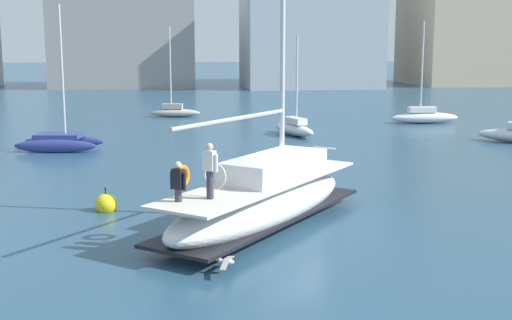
% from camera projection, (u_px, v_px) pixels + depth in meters
% --- Properties ---
extents(ground_plane, '(400.00, 400.00, 0.00)m').
position_uv_depth(ground_plane, '(286.00, 215.00, 22.52)').
color(ground_plane, '#284C66').
extents(main_sailboat, '(7.79, 9.05, 14.26)m').
position_uv_depth(main_sailboat, '(264.00, 198.00, 20.99)').
color(main_sailboat, silver).
rests_on(main_sailboat, ground).
extents(moored_sloop_near, '(2.55, 4.78, 6.27)m').
position_uv_depth(moored_sloop_near, '(294.00, 127.00, 42.10)').
color(moored_sloop_near, silver).
rests_on(moored_sloop_near, ground).
extents(moored_catamaran, '(4.12, 1.59, 7.13)m').
position_uv_depth(moored_catamaran, '(175.00, 111.00, 52.84)').
color(moored_catamaran, '#B7B2A8').
rests_on(moored_catamaran, ground).
extents(moored_cutter_left, '(4.64, 2.65, 7.84)m').
position_uv_depth(moored_cutter_left, '(60.00, 140.00, 36.13)').
color(moored_cutter_left, navy).
rests_on(moored_cutter_left, ground).
extents(moored_cutter_right, '(5.02, 1.19, 7.39)m').
position_uv_depth(moored_cutter_right, '(425.00, 116.00, 48.55)').
color(moored_cutter_right, white).
rests_on(moored_cutter_right, ground).
extents(seagull, '(0.50, 1.09, 0.17)m').
position_uv_depth(seagull, '(227.00, 261.00, 16.66)').
color(seagull, silver).
rests_on(seagull, ground).
extents(mooring_buoy, '(0.77, 0.77, 0.99)m').
position_uv_depth(mooring_buoy, '(106.00, 204.00, 23.02)').
color(mooring_buoy, yellow).
rests_on(mooring_buoy, ground).
extents(waterfront_buildings, '(86.97, 19.42, 26.55)m').
position_uv_depth(waterfront_buildings, '(253.00, 11.00, 90.92)').
color(waterfront_buildings, silver).
rests_on(waterfront_buildings, ground).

